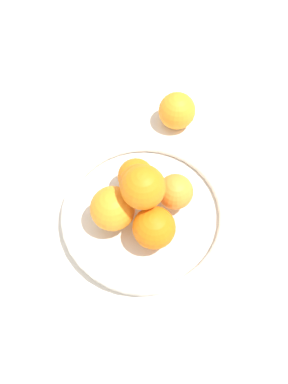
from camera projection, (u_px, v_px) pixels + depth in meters
name	position (u px, v px, depth m)	size (l,w,h in m)	color
ground_plane	(144.00, 218.00, 0.74)	(4.00, 4.00, 0.00)	silver
fruit_bowl	(144.00, 214.00, 0.72)	(0.32, 0.32, 0.04)	silver
orange_pile	(141.00, 198.00, 0.66)	(0.18, 0.17, 0.14)	orange
stray_orange	(177.00, 111.00, 0.82)	(0.08, 0.08, 0.08)	orange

